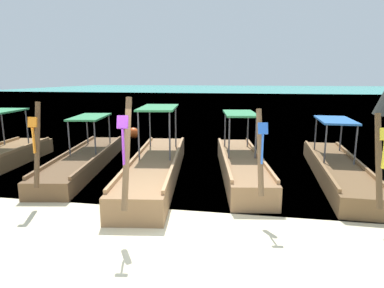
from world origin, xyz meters
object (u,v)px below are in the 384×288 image
longtail_boat_orange_ribbon (85,159)px  longtail_boat_blue_ribbon (241,165)px  mooring_buoy_near (133,133)px  longtail_boat_violet_ribbon (156,167)px  longtail_boat_yellow_ribbon (337,169)px

longtail_boat_orange_ribbon → longtail_boat_blue_ribbon: 5.37m
longtail_boat_blue_ribbon → mooring_buoy_near: longtail_boat_blue_ribbon is taller
longtail_boat_violet_ribbon → longtail_boat_blue_ribbon: 2.70m
longtail_boat_blue_ribbon → longtail_boat_yellow_ribbon: size_ratio=0.93×
longtail_boat_yellow_ribbon → mooring_buoy_near: longtail_boat_yellow_ribbon is taller
longtail_boat_yellow_ribbon → longtail_boat_blue_ribbon: bearing=-175.1°
mooring_buoy_near → longtail_boat_yellow_ribbon: bearing=-32.7°
longtail_boat_orange_ribbon → longtail_boat_violet_ribbon: (2.77, -0.77, 0.07)m
longtail_boat_yellow_ribbon → longtail_boat_orange_ribbon: bearing=-178.6°
longtail_boat_blue_ribbon → mooring_buoy_near: size_ratio=11.82×
longtail_boat_orange_ribbon → longtail_boat_blue_ribbon: size_ratio=1.05×
mooring_buoy_near → longtail_boat_blue_ribbon: bearing=-45.6°
longtail_boat_orange_ribbon → longtail_boat_violet_ribbon: 2.87m
longtail_boat_blue_ribbon → longtail_boat_yellow_ribbon: longtail_boat_blue_ribbon is taller
longtail_boat_blue_ribbon → longtail_boat_yellow_ribbon: (2.95, 0.25, -0.05)m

